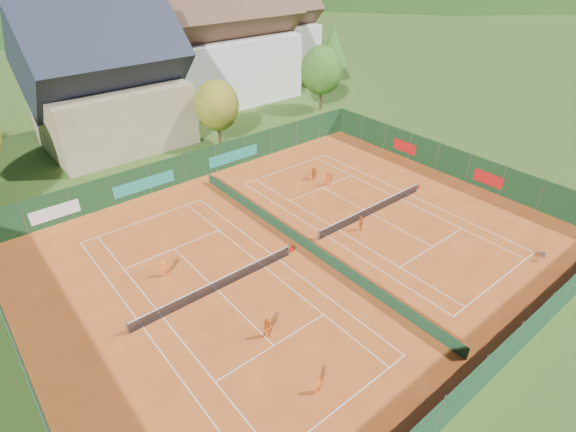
% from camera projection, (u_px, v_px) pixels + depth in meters
% --- Properties ---
extents(ground, '(600.00, 600.00, 0.00)m').
position_uv_depth(ground, '(304.00, 248.00, 35.55)').
color(ground, '#2B4917').
rests_on(ground, ground).
extents(clay_pad, '(40.00, 32.00, 0.01)m').
position_uv_depth(clay_pad, '(304.00, 248.00, 35.54)').
color(clay_pad, '#B54A1A').
rests_on(clay_pad, ground).
extents(court_markings_left, '(11.03, 23.83, 0.00)m').
position_uv_depth(court_markings_left, '(217.00, 290.00, 31.23)').
color(court_markings_left, white).
rests_on(court_markings_left, ground).
extents(court_markings_right, '(11.03, 23.83, 0.00)m').
position_uv_depth(court_markings_right, '(372.00, 214.00, 39.84)').
color(court_markings_right, white).
rests_on(court_markings_right, ground).
extents(tennis_net_left, '(13.30, 0.10, 1.02)m').
position_uv_depth(tennis_net_left, '(219.00, 284.00, 31.05)').
color(tennis_net_left, '#59595B').
rests_on(tennis_net_left, ground).
extents(tennis_net_right, '(13.30, 0.10, 1.02)m').
position_uv_depth(tennis_net_right, '(374.00, 209.00, 39.66)').
color(tennis_net_right, '#59595B').
rests_on(tennis_net_right, ground).
extents(court_divider, '(0.03, 28.80, 1.00)m').
position_uv_depth(court_divider, '(304.00, 243.00, 35.28)').
color(court_divider, '#143721').
rests_on(court_divider, ground).
extents(fence_north, '(40.00, 0.10, 3.00)m').
position_uv_depth(fence_north, '(196.00, 165.00, 45.01)').
color(fence_north, '#13361A').
rests_on(fence_north, ground).
extents(fence_south, '(40.00, 0.04, 3.00)m').
position_uv_depth(fence_south, '(499.00, 360.00, 24.26)').
color(fence_south, '#153B23').
rests_on(fence_south, ground).
extents(fence_west, '(0.04, 32.00, 3.00)m').
position_uv_depth(fence_west, '(23.00, 365.00, 23.98)').
color(fence_west, '#153B23').
rests_on(fence_west, ground).
extents(fence_east, '(0.09, 32.00, 3.00)m').
position_uv_depth(fence_east, '(452.00, 162.00, 45.55)').
color(fence_east, '#123218').
rests_on(fence_east, ground).
extents(chalet, '(16.20, 12.00, 16.00)m').
position_uv_depth(chalet, '(108.00, 87.00, 50.09)').
color(chalet, tan).
rests_on(chalet, ground).
extents(hotel_block_a, '(21.60, 11.00, 17.25)m').
position_uv_depth(hotel_block_a, '(223.00, 49.00, 63.85)').
color(hotel_block_a, silver).
rests_on(hotel_block_a, ground).
extents(hotel_block_b, '(17.28, 10.00, 15.50)m').
position_uv_depth(hotel_block_b, '(268.00, 35.00, 77.03)').
color(hotel_block_b, silver).
rests_on(hotel_block_b, ground).
extents(tree_center, '(5.01, 5.01, 7.60)m').
position_uv_depth(tree_center, '(217.00, 105.00, 50.70)').
color(tree_center, '#48341A').
rests_on(tree_center, ground).
extents(tree_east_front, '(5.72, 5.72, 8.69)m').
position_uv_depth(tree_east_front, '(322.00, 70.00, 61.34)').
color(tree_east_front, '#462C19').
rests_on(tree_east_front, ground).
extents(tree_east_mid, '(5.04, 5.04, 9.00)m').
position_uv_depth(tree_east_mid, '(333.00, 46.00, 71.61)').
color(tree_east_mid, '#452B18').
rests_on(tree_east_mid, ground).
extents(tree_east_back, '(7.15, 7.15, 10.86)m').
position_uv_depth(tree_east_back, '(263.00, 40.00, 72.19)').
color(tree_east_back, '#472E19').
rests_on(tree_east_back, ground).
extents(mountain_backdrop, '(820.00, 530.00, 242.00)m').
position_uv_depth(mountain_backdrop, '(40.00, 79.00, 224.99)').
color(mountain_backdrop, black).
rests_on(mountain_backdrop, ground).
extents(ball_hopper, '(0.34, 0.34, 0.80)m').
position_uv_depth(ball_hopper, '(542.00, 255.00, 33.80)').
color(ball_hopper, slate).
rests_on(ball_hopper, ground).
extents(loose_ball_0, '(0.07, 0.07, 0.07)m').
position_uv_depth(loose_ball_0, '(204.00, 335.00, 27.69)').
color(loose_ball_0, '#CCD833').
rests_on(loose_ball_0, ground).
extents(loose_ball_1, '(0.07, 0.07, 0.07)m').
position_uv_depth(loose_ball_1, '(446.00, 307.00, 29.84)').
color(loose_ball_1, '#CCD833').
rests_on(loose_ball_1, ground).
extents(loose_ball_2, '(0.07, 0.07, 0.07)m').
position_uv_depth(loose_ball_2, '(269.00, 216.00, 39.52)').
color(loose_ball_2, '#CCD833').
rests_on(loose_ball_2, ground).
extents(loose_ball_3, '(0.07, 0.07, 0.07)m').
position_uv_depth(loose_ball_3, '(223.00, 211.00, 40.16)').
color(loose_ball_3, '#CCD833').
rests_on(loose_ball_3, ground).
extents(player_left_near, '(0.47, 0.34, 1.21)m').
position_uv_depth(player_left_near, '(319.00, 385.00, 23.93)').
color(player_left_near, orange).
rests_on(player_left_near, ground).
extents(player_left_mid, '(0.92, 0.89, 1.49)m').
position_uv_depth(player_left_mid, '(268.00, 329.00, 27.19)').
color(player_left_mid, '#E45914').
rests_on(player_left_mid, ground).
extents(player_left_far, '(0.91, 0.60, 1.33)m').
position_uv_depth(player_left_far, '(164.00, 269.00, 32.26)').
color(player_left_far, orange).
rests_on(player_left_far, ground).
extents(player_right_near, '(0.79, 0.81, 1.37)m').
position_uv_depth(player_right_near, '(361.00, 223.00, 37.30)').
color(player_right_near, orange).
rests_on(player_right_near, ground).
extents(player_right_far_a, '(0.86, 0.75, 1.48)m').
position_uv_depth(player_right_far_a, '(328.00, 178.00, 44.14)').
color(player_right_far_a, '#DA5013').
rests_on(player_right_far_a, ground).
extents(player_right_far_b, '(1.24, 1.06, 1.35)m').
position_uv_depth(player_right_far_b, '(313.00, 173.00, 45.26)').
color(player_right_far_b, orange).
rests_on(player_right_far_b, ground).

